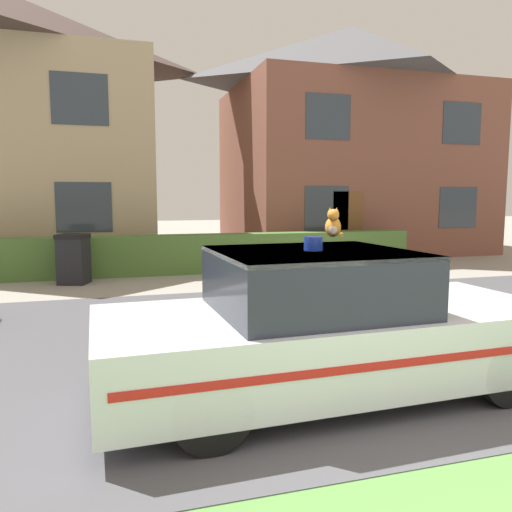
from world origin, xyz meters
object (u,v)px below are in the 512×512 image
at_px(police_car, 326,327).
at_px(house_right, 350,138).
at_px(house_left, 6,125).
at_px(cat, 333,225).
at_px(wheelie_bin, 74,259).

relative_size(police_car, house_right, 0.52).
relative_size(house_left, house_right, 1.00).
bearing_deg(cat, house_left, -133.62).
height_order(house_right, wheelie_bin, house_right).
bearing_deg(cat, house_right, 177.81).
bearing_deg(police_car, house_left, 109.51).
height_order(house_left, house_right, house_left).
relative_size(house_right, wheelie_bin, 7.85).
xyz_separation_m(police_car, house_left, (-4.92, 12.69, 3.44)).
distance_m(police_car, cat, 1.01).
distance_m(house_right, wheelie_bin, 11.06).
height_order(cat, wheelie_bin, cat).
bearing_deg(wheelie_bin, cat, -50.55).
bearing_deg(cat, wheelie_bin, -134.05).
xyz_separation_m(cat, house_right, (6.46, 12.40, 2.37)).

